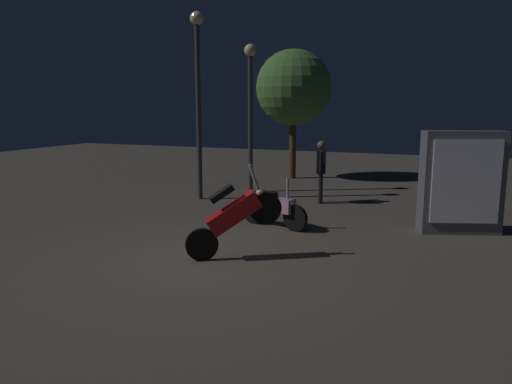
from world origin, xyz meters
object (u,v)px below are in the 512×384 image
at_px(motorcycle_pink_parked_left, 274,207).
at_px(streetlamp_far, 250,98).
at_px(motorcycle_red_foreground, 233,216).
at_px(person_rider_beside, 321,166).
at_px(kiosk_billboard, 461,182).
at_px(streetlamp_near, 198,83).

height_order(motorcycle_pink_parked_left, streetlamp_far, streetlamp_far).
bearing_deg(motorcycle_red_foreground, streetlamp_far, 77.00).
bearing_deg(motorcycle_pink_parked_left, motorcycle_red_foreground, -71.35).
relative_size(person_rider_beside, streetlamp_far, 0.38).
distance_m(motorcycle_red_foreground, person_rider_beside, 5.30).
relative_size(person_rider_beside, kiosk_billboard, 0.80).
bearing_deg(streetlamp_far, streetlamp_near, -117.36).
distance_m(motorcycle_pink_parked_left, person_rider_beside, 3.03).
height_order(motorcycle_red_foreground, kiosk_billboard, kiosk_billboard).
relative_size(person_rider_beside, streetlamp_near, 0.33).
height_order(motorcycle_red_foreground, person_rider_beside, person_rider_beside).
distance_m(streetlamp_far, kiosk_billboard, 6.77).
bearing_deg(kiosk_billboard, streetlamp_far, -44.87).
height_order(motorcycle_red_foreground, streetlamp_near, streetlamp_near).
bearing_deg(person_rider_beside, motorcycle_pink_parked_left, -110.15).
height_order(person_rider_beside, streetlamp_near, streetlamp_near).
bearing_deg(streetlamp_far, motorcycle_red_foreground, -69.53).
height_order(streetlamp_near, kiosk_billboard, streetlamp_near).
distance_m(motorcycle_pink_parked_left, kiosk_billboard, 3.89).
bearing_deg(kiosk_billboard, motorcycle_pink_parked_left, -3.44).
bearing_deg(kiosk_billboard, streetlamp_near, -29.26).
bearing_deg(motorcycle_red_foreground, streetlamp_near, 91.23).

